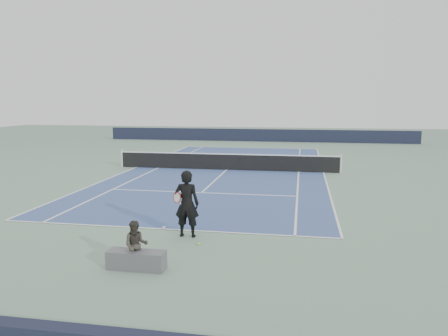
% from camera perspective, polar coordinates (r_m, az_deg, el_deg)
% --- Properties ---
extents(ground, '(80.00, 80.00, 0.00)m').
position_cam_1_polar(ground, '(25.22, 0.33, -0.26)').
color(ground, slate).
extents(court_surface, '(10.97, 23.77, 0.01)m').
position_cam_1_polar(court_surface, '(25.22, 0.33, -0.25)').
color(court_surface, '#385085').
rests_on(court_surface, ground).
extents(tennis_net, '(12.90, 0.10, 1.07)m').
position_cam_1_polar(tennis_net, '(25.14, 0.34, 0.87)').
color(tennis_net, silver).
rests_on(tennis_net, ground).
extents(windscreen_far, '(30.00, 0.25, 1.20)m').
position_cam_1_polar(windscreen_far, '(42.77, 4.43, 4.29)').
color(windscreen_far, black).
rests_on(windscreen_far, ground).
extents(tennis_player, '(0.83, 0.54, 1.99)m').
position_cam_1_polar(tennis_player, '(12.90, -4.89, -4.66)').
color(tennis_player, black).
rests_on(tennis_player, ground).
extents(tennis_ball, '(0.07, 0.07, 0.07)m').
position_cam_1_polar(tennis_ball, '(12.38, -3.35, -9.85)').
color(tennis_ball, '#C3E72F').
rests_on(tennis_ball, ground).
extents(spectator_bench, '(1.46, 0.85, 1.19)m').
position_cam_1_polar(spectator_bench, '(10.79, -11.39, -10.73)').
color(spectator_bench, '#545459').
rests_on(spectator_bench, ground).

